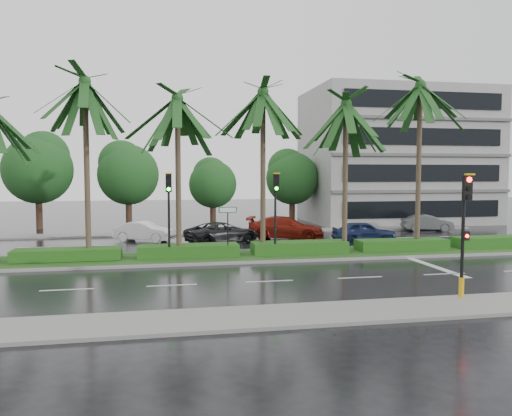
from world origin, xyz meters
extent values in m
plane|color=black|center=(0.00, 0.00, 0.00)|extent=(120.00, 120.00, 0.00)
cube|color=gray|center=(0.00, -10.20, 0.06)|extent=(40.00, 2.40, 0.12)
cube|color=gray|center=(0.00, 12.00, 0.06)|extent=(40.00, 2.00, 0.12)
cube|color=gray|center=(0.00, 1.00, 0.07)|extent=(36.00, 4.00, 0.14)
cube|color=#224918|center=(0.00, 1.00, 0.14)|extent=(35.60, 3.70, 0.02)
cube|color=#204F16|center=(-9.00, 1.00, 0.45)|extent=(5.20, 1.40, 0.60)
cube|color=#204F16|center=(-3.00, 1.00, 0.45)|extent=(5.20, 1.40, 0.60)
cube|color=#204F16|center=(3.00, 1.00, 0.45)|extent=(5.20, 1.40, 0.60)
cube|color=#204F16|center=(9.00, 1.00, 0.45)|extent=(5.20, 1.40, 0.60)
cube|color=#204F16|center=(15.00, 1.00, 0.45)|extent=(5.20, 1.40, 0.60)
cube|color=silver|center=(-12.00, 7.00, 0.01)|extent=(2.00, 0.12, 0.01)
cube|color=silver|center=(-8.00, -5.00, 0.01)|extent=(2.00, 0.12, 0.01)
cube|color=silver|center=(-8.00, 7.00, 0.01)|extent=(2.00, 0.12, 0.01)
cube|color=silver|center=(-4.00, -5.00, 0.01)|extent=(2.00, 0.12, 0.01)
cube|color=silver|center=(-4.00, 7.00, 0.01)|extent=(2.00, 0.12, 0.01)
cube|color=silver|center=(0.00, -5.00, 0.01)|extent=(2.00, 0.12, 0.01)
cube|color=silver|center=(0.00, 7.00, 0.01)|extent=(2.00, 0.12, 0.01)
cube|color=silver|center=(4.00, -5.00, 0.01)|extent=(2.00, 0.12, 0.01)
cube|color=silver|center=(4.00, 7.00, 0.01)|extent=(2.00, 0.12, 0.01)
cube|color=silver|center=(8.00, -5.00, 0.01)|extent=(2.00, 0.12, 0.01)
cube|color=silver|center=(8.00, 7.00, 0.01)|extent=(2.00, 0.12, 0.01)
cube|color=silver|center=(12.00, 7.00, 0.01)|extent=(2.00, 0.12, 0.01)
cube|color=silver|center=(16.00, 7.00, 0.01)|extent=(2.00, 0.12, 0.01)
cube|color=silver|center=(8.50, -3.00, 0.01)|extent=(0.40, 6.00, 0.01)
cylinder|color=#413825|center=(-8.00, 1.10, 4.58)|extent=(0.28, 0.28, 8.87)
cylinder|color=#413825|center=(-8.00, 1.10, 0.37)|extent=(0.40, 0.40, 0.44)
cylinder|color=#413825|center=(-3.50, 0.90, 4.22)|extent=(0.28, 0.28, 8.14)
cylinder|color=#413825|center=(-3.50, 0.90, 0.37)|extent=(0.40, 0.40, 0.44)
cylinder|color=#413825|center=(1.00, 1.20, 4.48)|extent=(0.28, 0.28, 8.65)
cylinder|color=#413825|center=(1.00, 1.20, 0.37)|extent=(0.40, 0.40, 0.44)
cylinder|color=#413825|center=(5.50, 0.80, 4.19)|extent=(0.28, 0.28, 8.08)
cylinder|color=#413825|center=(5.50, 0.80, 0.37)|extent=(0.40, 0.40, 0.44)
cylinder|color=#413825|center=(10.00, 1.10, 4.79)|extent=(0.28, 0.28, 9.29)
cylinder|color=#413825|center=(10.00, 1.10, 0.37)|extent=(0.40, 0.40, 0.44)
cylinder|color=black|center=(6.00, -9.30, 1.82)|extent=(0.12, 0.12, 3.40)
cube|color=black|center=(6.00, -9.48, 3.97)|extent=(0.30, 0.18, 0.90)
cube|color=gold|center=(6.00, -9.60, 4.45)|extent=(0.34, 0.12, 0.06)
cylinder|color=#FF0C05|center=(6.00, -9.58, 4.27)|extent=(0.18, 0.04, 0.18)
cylinder|color=black|center=(6.00, -9.58, 3.97)|extent=(0.18, 0.04, 0.18)
cylinder|color=black|center=(6.00, -9.58, 3.67)|extent=(0.18, 0.04, 0.18)
cylinder|color=gold|center=(6.00, -9.30, 0.47)|extent=(0.18, 0.18, 0.70)
cube|color=black|center=(6.00, -9.46, 2.32)|extent=(0.22, 0.16, 0.32)
cylinder|color=#FF0C05|center=(6.00, -9.55, 2.32)|extent=(0.12, 0.03, 0.12)
cylinder|color=black|center=(-4.00, 0.40, 1.85)|extent=(0.12, 0.12, 3.40)
cube|color=black|center=(-4.00, 0.22, 4.00)|extent=(0.30, 0.18, 0.90)
cube|color=gold|center=(-4.00, 0.10, 4.48)|extent=(0.34, 0.12, 0.06)
cylinder|color=black|center=(-4.00, 0.12, 4.30)|extent=(0.18, 0.04, 0.18)
cylinder|color=black|center=(-4.00, 0.12, 4.00)|extent=(0.18, 0.04, 0.18)
cylinder|color=#0CE519|center=(-4.00, 0.12, 3.70)|extent=(0.18, 0.04, 0.18)
cylinder|color=black|center=(1.50, 0.40, 1.85)|extent=(0.12, 0.12, 3.40)
cube|color=black|center=(1.50, 0.22, 4.00)|extent=(0.30, 0.18, 0.90)
cube|color=gold|center=(1.50, 0.10, 4.48)|extent=(0.34, 0.12, 0.06)
cylinder|color=black|center=(1.50, 0.12, 4.30)|extent=(0.18, 0.04, 0.18)
cylinder|color=black|center=(1.50, 0.12, 4.00)|extent=(0.18, 0.04, 0.18)
cylinder|color=#0CE519|center=(1.50, 0.12, 3.70)|extent=(0.18, 0.04, 0.18)
cylinder|color=black|center=(-1.00, 0.50, 1.45)|extent=(0.06, 0.06, 2.60)
cube|color=#0C5926|center=(-1.00, 0.47, 2.60)|extent=(0.95, 0.04, 0.30)
cube|color=white|center=(-1.00, 0.45, 2.60)|extent=(0.85, 0.01, 0.22)
cylinder|color=#312016|center=(-14.00, 17.50, 1.33)|extent=(0.52, 0.52, 2.65)
sphere|color=#173D18|center=(-14.00, 17.50, 4.77)|extent=(5.45, 5.45, 5.45)
sphere|color=#173D18|center=(-14.00, 17.80, 5.83)|extent=(4.09, 4.09, 4.09)
cylinder|color=#312016|center=(-7.00, 17.50, 1.21)|extent=(0.52, 0.52, 2.43)
sphere|color=#173D18|center=(-7.00, 17.50, 4.37)|extent=(5.00, 5.00, 5.00)
sphere|color=#173D18|center=(-7.00, 17.80, 5.34)|extent=(3.75, 3.75, 3.75)
cylinder|color=#312016|center=(0.00, 17.50, 0.99)|extent=(0.52, 0.52, 1.98)
sphere|color=#173D18|center=(0.00, 17.50, 3.56)|extent=(4.06, 4.06, 4.06)
sphere|color=#173D18|center=(0.00, 17.80, 4.35)|extent=(3.05, 3.05, 3.05)
cylinder|color=#312016|center=(7.00, 17.50, 1.12)|extent=(0.52, 0.52, 2.24)
sphere|color=#173D18|center=(7.00, 17.50, 4.04)|extent=(4.62, 4.62, 4.62)
sphere|color=#173D18|center=(7.00, 17.80, 4.94)|extent=(3.46, 3.46, 3.46)
cylinder|color=#312016|center=(14.00, 17.50, 1.13)|extent=(0.52, 0.52, 2.27)
sphere|color=#173D18|center=(14.00, 17.50, 4.08)|extent=(4.66, 4.66, 4.66)
sphere|color=#173D18|center=(14.00, 17.80, 4.99)|extent=(3.50, 3.50, 3.50)
cube|color=gray|center=(17.00, 18.00, 6.00)|extent=(16.00, 10.00, 12.00)
imported|color=white|center=(-5.50, 8.56, 0.66)|extent=(2.89, 4.20, 1.31)
imported|color=black|center=(-0.50, 6.72, 0.68)|extent=(3.94, 5.36, 1.35)
imported|color=maroon|center=(4.00, 7.96, 0.76)|extent=(3.94, 5.67, 1.52)
imported|color=navy|center=(8.50, 5.17, 0.69)|extent=(2.19, 4.26, 1.39)
imported|color=#515355|center=(16.00, 10.42, 0.64)|extent=(2.02, 4.03, 1.27)
camera|label=1|loc=(-4.41, -24.98, 4.49)|focal=35.00mm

